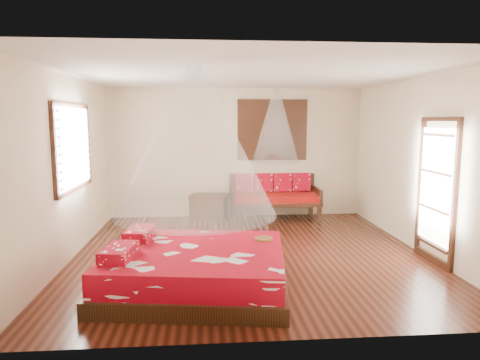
{
  "coord_description": "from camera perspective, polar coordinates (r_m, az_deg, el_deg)",
  "views": [
    {
      "loc": [
        -0.68,
        -6.58,
        2.11
      ],
      "look_at": [
        -0.13,
        0.27,
        1.15
      ],
      "focal_mm": 32.0,
      "sensor_mm": 36.0,
      "label": 1
    }
  ],
  "objects": [
    {
      "name": "room",
      "position": [
        6.65,
        1.27,
        1.82
      ],
      "size": [
        5.54,
        5.54,
        2.84
      ],
      "color": "black",
      "rests_on": "ground"
    },
    {
      "name": "bed",
      "position": [
        5.56,
        -5.97,
        -11.62
      ],
      "size": [
        2.5,
        2.32,
        0.65
      ],
      "rotation": [
        0.0,
        0.0,
        -0.14
      ],
      "color": "black",
      "rests_on": "floor"
    },
    {
      "name": "daybed",
      "position": [
        9.22,
        4.56,
        -1.98
      ],
      "size": [
        1.88,
        0.84,
        0.97
      ],
      "color": "black",
      "rests_on": "floor"
    },
    {
      "name": "storage_chest",
      "position": [
        9.21,
        -4.12,
        -3.58
      ],
      "size": [
        0.89,
        0.74,
        0.53
      ],
      "rotation": [
        0.0,
        0.0,
        -0.25
      ],
      "color": "black",
      "rests_on": "floor"
    },
    {
      "name": "shutter_panel",
      "position": [
        9.41,
        4.33,
        6.66
      ],
      "size": [
        1.52,
        0.06,
        1.32
      ],
      "color": "black",
      "rests_on": "wall_back"
    },
    {
      "name": "window_left",
      "position": [
        7.08,
        -21.32,
        4.09
      ],
      "size": [
        0.1,
        1.74,
        1.34
      ],
      "color": "black",
      "rests_on": "wall_left"
    },
    {
      "name": "glazed_door",
      "position": [
        6.96,
        24.68,
        -1.39
      ],
      "size": [
        0.08,
        1.02,
        2.16
      ],
      "color": "black",
      "rests_on": "floor"
    },
    {
      "name": "wine_tray",
      "position": [
        5.86,
        3.17,
        -7.47
      ],
      "size": [
        0.25,
        0.25,
        0.2
      ],
      "rotation": [
        0.0,
        0.0,
        -0.15
      ],
      "color": "brown",
      "rests_on": "bed"
    },
    {
      "name": "mosquito_net_main",
      "position": [
        5.24,
        -5.99,
        5.06
      ],
      "size": [
        2.0,
        2.0,
        1.8
      ],
      "primitive_type": "cone",
      "color": "white",
      "rests_on": "ceiling"
    },
    {
      "name": "mosquito_net_daybed",
      "position": [
        8.95,
        4.8,
        7.23
      ],
      "size": [
        0.97,
        0.97,
        1.5
      ],
      "primitive_type": "cone",
      "color": "white",
      "rests_on": "ceiling"
    }
  ]
}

